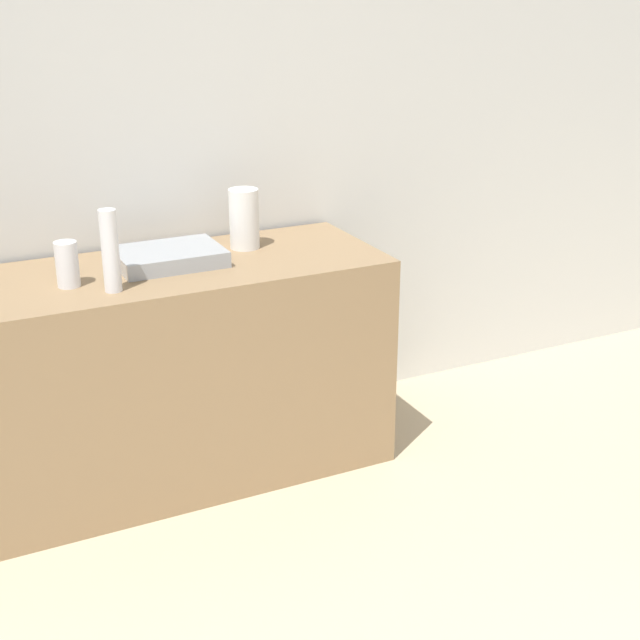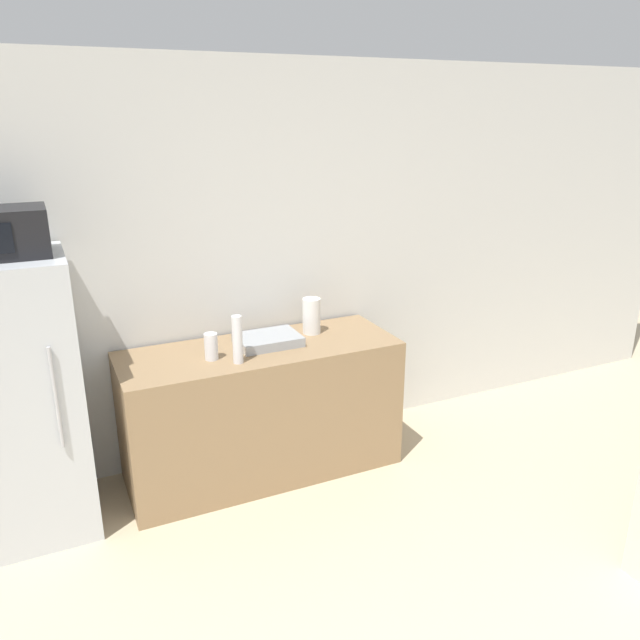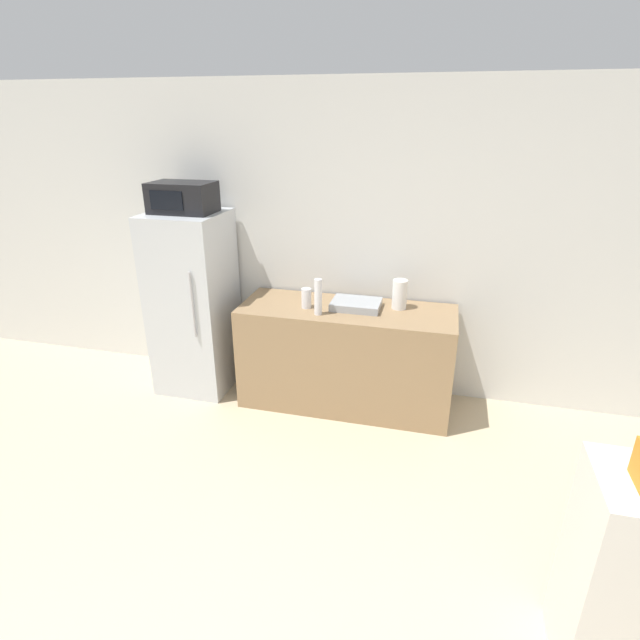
% 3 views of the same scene
% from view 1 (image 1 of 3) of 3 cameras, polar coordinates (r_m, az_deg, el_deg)
% --- Properties ---
extents(wall_back, '(8.00, 0.06, 2.60)m').
position_cam_1_polar(wall_back, '(3.60, -14.28, 11.15)').
color(wall_back, silver).
rests_on(wall_back, ground_plane).
extents(counter, '(1.75, 0.64, 0.87)m').
position_cam_1_polar(counter, '(3.53, -10.07, -3.49)').
color(counter, '#937551').
rests_on(counter, ground_plane).
extents(sink_basin, '(0.39, 0.29, 0.06)m').
position_cam_1_polar(sink_basin, '(3.41, -9.64, 4.02)').
color(sink_basin, '#9EA3A8').
rests_on(sink_basin, counter).
extents(bottle_tall, '(0.06, 0.06, 0.29)m').
position_cam_1_polar(bottle_tall, '(3.12, -13.28, 4.32)').
color(bottle_tall, silver).
rests_on(bottle_tall, counter).
extents(bottle_short, '(0.08, 0.08, 0.16)m').
position_cam_1_polar(bottle_short, '(3.23, -15.88, 3.45)').
color(bottle_short, silver).
rests_on(bottle_short, counter).
extents(paper_towel_roll, '(0.12, 0.12, 0.24)m').
position_cam_1_polar(paper_towel_roll, '(3.56, -4.88, 6.47)').
color(paper_towel_roll, white).
rests_on(paper_towel_roll, counter).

